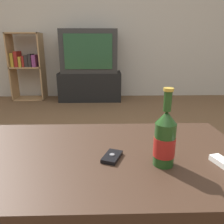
% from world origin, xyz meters
% --- Properties ---
extents(back_wall, '(8.00, 0.05, 2.60)m').
position_xyz_m(back_wall, '(0.00, 3.02, 1.30)').
color(back_wall, beige).
rests_on(back_wall, ground_plane).
extents(coffee_table, '(1.12, 0.64, 0.47)m').
position_xyz_m(coffee_table, '(0.00, 0.00, 0.39)').
color(coffee_table, '#332116').
rests_on(coffee_table, ground_plane).
extents(tv_stand, '(0.97, 0.43, 0.45)m').
position_xyz_m(tv_stand, '(-0.24, 2.73, 0.22)').
color(tv_stand, black).
rests_on(tv_stand, ground_plane).
extents(television, '(0.85, 0.43, 0.64)m').
position_xyz_m(television, '(-0.24, 2.73, 0.77)').
color(television, '#2D2D2D').
rests_on(television, tv_stand).
extents(bookshelf, '(0.50, 0.30, 1.04)m').
position_xyz_m(bookshelf, '(-1.26, 2.81, 0.56)').
color(bookshelf, tan).
rests_on(bookshelf, ground_plane).
extents(beer_bottle, '(0.07, 0.07, 0.27)m').
position_xyz_m(beer_bottle, '(0.21, -0.09, 0.56)').
color(beer_bottle, '#1E4219').
rests_on(beer_bottle, coffee_table).
extents(cell_phone, '(0.08, 0.11, 0.02)m').
position_xyz_m(cell_phone, '(0.03, -0.04, 0.47)').
color(cell_phone, black).
rests_on(cell_phone, coffee_table).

